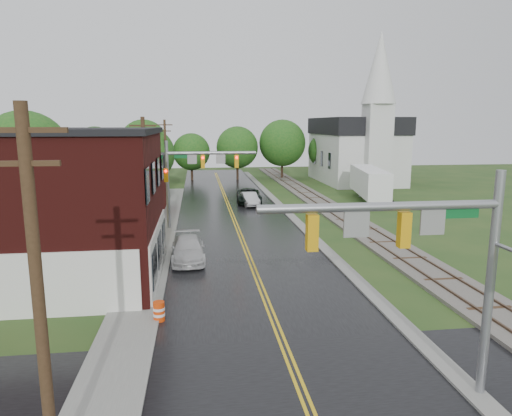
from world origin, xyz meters
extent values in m
cube|color=black|center=(0.00, 30.00, 0.00)|extent=(10.00, 90.00, 0.02)
cube|color=black|center=(0.00, 2.00, 0.00)|extent=(60.00, 9.00, 0.02)
cube|color=gray|center=(5.40, 35.00, 0.00)|extent=(0.80, 70.00, 0.12)
cube|color=gray|center=(-6.20, 25.00, 0.00)|extent=(2.40, 50.00, 0.12)
cube|color=#46110F|center=(-12.50, 15.00, 4.00)|extent=(14.00, 10.00, 8.00)
cube|color=silver|center=(-5.45, 15.00, 1.50)|extent=(0.10, 9.50, 3.00)
cube|color=black|center=(-12.50, 15.00, 8.15)|extent=(14.30, 10.30, 0.30)
cube|color=tan|center=(-11.00, 26.00, 3.20)|extent=(8.00, 7.00, 6.40)
cube|color=#3F0F0C|center=(-10.00, 35.00, 2.20)|extent=(7.00, 6.00, 4.40)
cube|color=silver|center=(20.00, 55.00, 3.50)|extent=(10.00, 16.00, 7.00)
cube|color=black|center=(20.00, 55.00, 8.20)|extent=(10.40, 16.40, 2.40)
cube|color=silver|center=(20.00, 47.00, 5.50)|extent=(3.20, 3.20, 11.00)
cone|color=silver|center=(20.00, 47.00, 15.50)|extent=(4.40, 4.40, 9.00)
cube|color=#59544C|center=(10.00, 35.00, 0.10)|extent=(3.20, 80.00, 0.20)
cube|color=#4C3828|center=(9.28, 35.00, 0.24)|extent=(0.10, 80.00, 0.12)
cube|color=#4C3828|center=(10.72, 35.00, 0.24)|extent=(0.10, 80.00, 0.12)
cylinder|color=gray|center=(5.60, 2.00, 3.60)|extent=(0.28, 0.28, 7.20)
cylinder|color=gray|center=(2.00, 2.00, 6.20)|extent=(7.20, 0.26, 0.26)
cube|color=orange|center=(2.72, 2.00, 5.50)|extent=(0.32, 0.30, 1.05)
cube|color=orange|center=(-0.02, 2.00, 5.50)|extent=(0.32, 0.30, 1.05)
cube|color=gray|center=(3.58, 2.00, 5.70)|extent=(0.75, 0.06, 0.75)
cube|color=gray|center=(1.28, 2.00, 5.70)|extent=(0.75, 0.06, 0.75)
cube|color=#0C5926|center=(4.30, 2.00, 5.95)|extent=(1.40, 0.04, 0.30)
cylinder|color=gray|center=(-5.60, 27.00, 3.60)|extent=(0.28, 0.28, 7.20)
cylinder|color=gray|center=(-2.00, 27.00, 6.20)|extent=(7.20, 0.26, 0.26)
cube|color=orange|center=(-2.72, 27.00, 5.50)|extent=(0.32, 0.30, 1.05)
cube|color=orange|center=(0.02, 27.00, 5.50)|extent=(0.32, 0.30, 1.05)
cube|color=gray|center=(-3.58, 27.00, 5.70)|extent=(0.75, 0.06, 0.75)
cube|color=gray|center=(-1.28, 27.00, 5.70)|extent=(0.75, 0.06, 0.75)
cube|color=#0C5926|center=(-4.30, 27.00, 5.95)|extent=(1.40, 0.04, 0.30)
sphere|color=#FF0C0C|center=(-2.72, 26.82, 5.83)|extent=(0.20, 0.20, 0.20)
cylinder|color=#382616|center=(-6.80, 0.00, 4.50)|extent=(0.28, 0.28, 9.00)
cube|color=#382616|center=(-6.80, 0.00, 8.40)|extent=(1.80, 0.12, 0.12)
cube|color=#382616|center=(-6.80, 0.00, 7.70)|extent=(1.40, 0.12, 0.12)
cylinder|color=#382616|center=(-6.80, 22.00, 4.50)|extent=(0.28, 0.28, 9.00)
cube|color=#382616|center=(-6.80, 22.00, 8.40)|extent=(1.80, 0.12, 0.12)
cube|color=#382616|center=(-6.80, 22.00, 7.70)|extent=(1.40, 0.12, 0.12)
cylinder|color=#382616|center=(-6.80, 44.00, 4.50)|extent=(0.28, 0.28, 9.00)
cube|color=#382616|center=(-6.80, 44.00, 8.40)|extent=(1.80, 0.12, 0.12)
cube|color=#382616|center=(-6.80, 44.00, 7.70)|extent=(1.40, 0.12, 0.12)
cylinder|color=black|center=(-18.00, 32.00, 1.71)|extent=(0.36, 0.36, 3.42)
sphere|color=#154C17|center=(-18.00, 32.00, 5.89)|extent=(7.60, 7.60, 7.60)
sphere|color=#154C17|center=(-17.40, 31.60, 5.23)|extent=(5.32, 5.32, 5.32)
cylinder|color=black|center=(-14.00, 40.00, 1.35)|extent=(0.36, 0.36, 2.70)
sphere|color=#154C17|center=(-14.00, 40.00, 4.65)|extent=(6.00, 6.00, 6.00)
sphere|color=#154C17|center=(-13.40, 39.60, 4.12)|extent=(4.20, 4.20, 4.20)
cylinder|color=black|center=(-9.00, 46.00, 1.44)|extent=(0.36, 0.36, 2.88)
sphere|color=#154C17|center=(-9.00, 46.00, 4.96)|extent=(6.40, 6.40, 6.40)
sphere|color=#154C17|center=(-8.40, 45.60, 4.40)|extent=(4.48, 4.48, 4.48)
imported|color=black|center=(2.33, 38.48, 0.77)|extent=(2.86, 5.67, 1.54)
imported|color=#AFAFB4|center=(2.22, 36.96, 0.69)|extent=(1.87, 4.32, 1.38)
imported|color=silver|center=(-3.90, 17.94, 0.73)|extent=(2.21, 5.07, 1.45)
cube|color=black|center=(15.81, 33.99, 0.40)|extent=(2.01, 1.49, 0.80)
cylinder|color=gray|center=(15.81, 41.06, 0.40)|extent=(0.16, 0.16, 0.80)
cube|color=white|center=(15.81, 38.23, 2.21)|extent=(4.33, 11.56, 2.83)
cylinder|color=red|center=(-5.00, 8.94, 0.44)|extent=(0.51, 0.51, 0.89)
camera|label=1|loc=(-3.20, -10.22, 8.53)|focal=32.00mm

